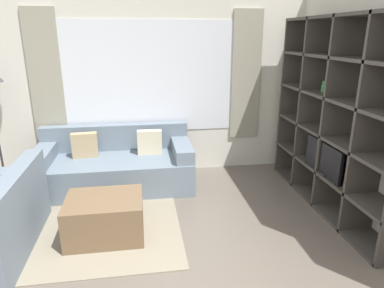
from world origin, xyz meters
The scene contains 6 objects.
wall_back centered at (0.00, 3.05, 1.36)m, with size 5.81×0.11×2.70m.
wall_right centered at (2.34, 1.51, 1.35)m, with size 0.07×4.21×2.70m, color silver.
area_rug centered at (-0.95, 1.57, 0.01)m, with size 2.33×2.03×0.01m, color gray.
shelving_unit centered at (2.13, 1.53, 1.12)m, with size 0.41×2.44×2.26m.
couch_main centered at (-0.53, 2.53, 0.30)m, with size 2.09×0.96×0.81m.
ottoman centered at (-0.58, 1.24, 0.22)m, with size 0.79×0.62×0.44m.
Camera 1 is at (-0.16, -2.03, 2.05)m, focal length 32.00 mm.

